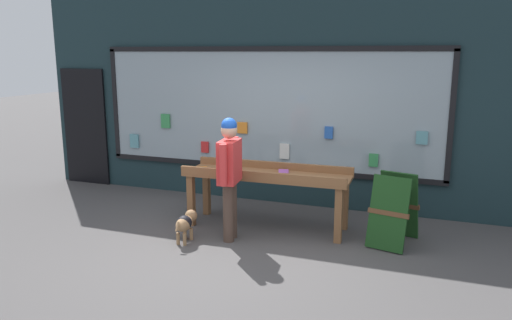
# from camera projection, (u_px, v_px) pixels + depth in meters

# --- Properties ---
(ground_plane) EXTENTS (40.00, 40.00, 0.00)m
(ground_plane) POSITION_uv_depth(u_px,v_px,m) (236.00, 257.00, 5.93)
(ground_plane) COLOR #474444
(shopfront_facade) EXTENTS (8.99, 0.29, 3.38)m
(shopfront_facade) POSITION_uv_depth(u_px,v_px,m) (290.00, 99.00, 7.79)
(shopfront_facade) COLOR #192D33
(shopfront_facade) RESTS_ON ground_plane
(display_table_main) EXTENTS (2.28, 0.75, 0.87)m
(display_table_main) POSITION_uv_depth(u_px,v_px,m) (267.00, 179.00, 6.81)
(display_table_main) COLOR brown
(display_table_main) RESTS_ON ground_plane
(person_browsing) EXTENTS (0.27, 0.64, 1.59)m
(person_browsing) POSITION_uv_depth(u_px,v_px,m) (230.00, 171.00, 6.32)
(person_browsing) COLOR #4C382D
(person_browsing) RESTS_ON ground_plane
(small_dog) EXTENTS (0.20, 0.54, 0.37)m
(small_dog) POSITION_uv_depth(u_px,v_px,m) (186.00, 223.00, 6.39)
(small_dog) COLOR #99724C
(small_dog) RESTS_ON ground_plane
(sandwich_board_sign) EXTENTS (0.61, 0.77, 0.90)m
(sandwich_board_sign) POSITION_uv_depth(u_px,v_px,m) (394.00, 209.00, 6.28)
(sandwich_board_sign) COLOR #193F19
(sandwich_board_sign) RESTS_ON ground_plane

